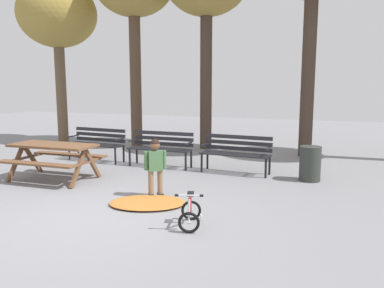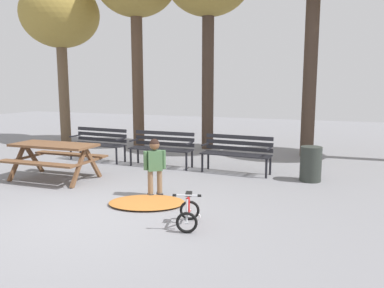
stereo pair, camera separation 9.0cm
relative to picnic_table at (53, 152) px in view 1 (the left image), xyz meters
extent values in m
plane|color=gray|center=(2.10, -1.72, -0.59)|extent=(36.00, 36.00, 0.00)
cube|color=brown|center=(0.00, 0.00, 0.15)|extent=(1.82, 0.81, 0.05)
cube|color=brown|center=(0.02, -0.55, -0.14)|extent=(1.81, 0.29, 0.04)
cube|color=brown|center=(-0.02, 0.55, -0.14)|extent=(1.81, 0.29, 0.04)
cube|color=brown|center=(-0.77, -0.27, -0.24)|extent=(0.08, 0.57, 0.76)
cube|color=brown|center=(-0.79, 0.23, -0.24)|extent=(0.08, 0.57, 0.76)
cube|color=brown|center=(-0.78, -0.02, -0.17)|extent=(0.11, 1.10, 0.04)
cube|color=brown|center=(0.79, -0.23, -0.24)|extent=(0.08, 0.57, 0.76)
cube|color=brown|center=(0.77, 0.27, -0.24)|extent=(0.08, 0.57, 0.76)
cube|color=brown|center=(0.78, 0.02, -0.17)|extent=(0.11, 1.10, 0.04)
cube|color=#232328|center=(-0.35, 2.20, -0.15)|extent=(1.60, 0.18, 0.03)
cube|color=#232328|center=(-0.36, 2.08, -0.15)|extent=(1.60, 0.18, 0.03)
cube|color=#232328|center=(-0.37, 1.96, -0.15)|extent=(1.60, 0.18, 0.03)
cube|color=#232328|center=(-0.38, 1.85, -0.15)|extent=(1.60, 0.18, 0.03)
cube|color=#232328|center=(-0.35, 2.24, -0.05)|extent=(1.60, 0.16, 0.09)
cube|color=#232328|center=(-0.35, 2.24, 0.08)|extent=(1.60, 0.16, 0.09)
cube|color=#232328|center=(-0.35, 2.24, 0.21)|extent=(1.60, 0.16, 0.09)
cylinder|color=black|center=(0.37, 1.81, -0.37)|extent=(0.05, 0.05, 0.44)
cylinder|color=black|center=(0.40, 2.17, -0.37)|extent=(0.05, 0.05, 0.44)
cube|color=black|center=(0.38, 1.99, 0.03)|extent=(0.07, 0.40, 0.03)
cylinder|color=black|center=(-1.12, 1.92, -0.37)|extent=(0.05, 0.05, 0.44)
cylinder|color=black|center=(-1.10, 2.28, -0.37)|extent=(0.05, 0.05, 0.44)
cube|color=black|center=(-1.11, 2.10, 0.03)|extent=(0.07, 0.40, 0.03)
cube|color=#232328|center=(1.54, 2.15, -0.15)|extent=(1.60, 0.08, 0.03)
cube|color=#232328|center=(1.54, 2.03, -0.15)|extent=(1.60, 0.08, 0.03)
cube|color=#232328|center=(1.53, 1.91, -0.15)|extent=(1.60, 0.08, 0.03)
cube|color=#232328|center=(1.53, 1.79, -0.15)|extent=(1.60, 0.08, 0.03)
cube|color=#232328|center=(1.54, 2.19, -0.05)|extent=(1.60, 0.05, 0.09)
cube|color=#232328|center=(1.54, 2.19, 0.08)|extent=(1.60, 0.05, 0.09)
cube|color=#232328|center=(1.54, 2.19, 0.21)|extent=(1.60, 0.05, 0.09)
cylinder|color=black|center=(2.28, 1.80, -0.37)|extent=(0.05, 0.05, 0.44)
cylinder|color=black|center=(2.29, 2.16, -0.37)|extent=(0.05, 0.05, 0.44)
cube|color=black|center=(2.28, 1.98, 0.03)|extent=(0.04, 0.40, 0.03)
cylinder|color=black|center=(0.78, 1.81, -0.37)|extent=(0.05, 0.05, 0.44)
cylinder|color=black|center=(0.79, 2.17, -0.37)|extent=(0.05, 0.05, 0.44)
cube|color=black|center=(0.78, 1.99, 0.03)|extent=(0.04, 0.40, 0.03)
cube|color=#232328|center=(3.45, 2.11, -0.15)|extent=(1.60, 0.16, 0.03)
cube|color=#232328|center=(3.44, 1.99, -0.15)|extent=(1.60, 0.16, 0.03)
cube|color=#232328|center=(3.43, 1.87, -0.15)|extent=(1.60, 0.16, 0.03)
cube|color=#232328|center=(3.42, 1.75, -0.15)|extent=(1.60, 0.16, 0.03)
cube|color=#232328|center=(3.45, 2.15, -0.05)|extent=(1.60, 0.14, 0.09)
cube|color=#232328|center=(3.45, 2.15, 0.08)|extent=(1.60, 0.14, 0.09)
cube|color=#232328|center=(3.45, 2.15, 0.21)|extent=(1.60, 0.14, 0.09)
cylinder|color=black|center=(4.17, 1.73, -0.37)|extent=(0.05, 0.05, 0.44)
cylinder|color=black|center=(4.20, 2.09, -0.37)|extent=(0.05, 0.05, 0.44)
cube|color=black|center=(4.18, 1.91, 0.03)|extent=(0.06, 0.40, 0.03)
cylinder|color=black|center=(2.68, 1.82, -0.37)|extent=(0.05, 0.05, 0.44)
cylinder|color=black|center=(2.70, 2.18, -0.37)|extent=(0.05, 0.05, 0.44)
cube|color=black|center=(2.69, 2.00, 0.03)|extent=(0.06, 0.40, 0.03)
cylinder|color=#7F664C|center=(2.64, -0.34, -0.35)|extent=(0.09, 0.09, 0.49)
cube|color=black|center=(2.64, -0.34, -0.56)|extent=(0.17, 0.18, 0.06)
cylinder|color=#7F664C|center=(2.51, -0.44, -0.35)|extent=(0.09, 0.09, 0.49)
cube|color=black|center=(2.51, -0.44, -0.56)|extent=(0.17, 0.18, 0.06)
cube|color=#477047|center=(2.58, -0.39, 0.07)|extent=(0.29, 0.27, 0.36)
sphere|color=brown|center=(2.58, -0.39, 0.35)|extent=(0.18, 0.18, 0.18)
sphere|color=black|center=(2.58, -0.39, 0.38)|extent=(0.17, 0.17, 0.17)
cylinder|color=#477047|center=(2.70, -0.28, 0.08)|extent=(0.07, 0.07, 0.34)
cylinder|color=#477047|center=(2.45, -0.49, 0.08)|extent=(0.07, 0.07, 0.34)
torus|color=black|center=(3.76, -1.78, -0.44)|extent=(0.30, 0.13, 0.30)
cylinder|color=silver|center=(3.76, -1.78, -0.44)|extent=(0.06, 0.05, 0.04)
torus|color=black|center=(3.60, -1.28, -0.44)|extent=(0.30, 0.13, 0.30)
cylinder|color=silver|center=(3.60, -1.28, -0.44)|extent=(0.06, 0.05, 0.04)
torus|color=white|center=(3.71, -1.25, -0.54)|extent=(0.11, 0.06, 0.11)
torus|color=white|center=(3.50, -1.32, -0.54)|extent=(0.11, 0.06, 0.11)
cylinder|color=red|center=(3.71, -1.61, -0.27)|extent=(0.13, 0.30, 0.32)
cylinder|color=red|center=(3.66, -1.45, -0.29)|extent=(0.06, 0.08, 0.27)
cylinder|color=red|center=(3.63, -1.38, -0.43)|extent=(0.09, 0.20, 0.05)
cylinder|color=silver|center=(3.75, -1.76, -0.28)|extent=(0.05, 0.08, 0.32)
cylinder|color=red|center=(3.70, -1.59, -0.17)|extent=(0.13, 0.32, 0.05)
cube|color=black|center=(3.65, -1.44, -0.14)|extent=(0.14, 0.19, 0.04)
cylinder|color=silver|center=(3.75, -1.74, -0.07)|extent=(0.33, 0.13, 0.02)
cylinder|color=black|center=(3.91, -1.69, -0.07)|extent=(0.06, 0.05, 0.04)
cylinder|color=black|center=(3.59, -1.79, -0.07)|extent=(0.06, 0.05, 0.04)
ellipsoid|color=#B26B2D|center=(2.64, -0.84, -0.56)|extent=(1.52, 1.30, 0.07)
cylinder|color=#2D332D|center=(5.08, 1.84, -0.23)|extent=(0.44, 0.44, 0.73)
cylinder|color=brown|center=(-3.35, 4.44, 1.12)|extent=(0.35, 0.35, 3.42)
ellipsoid|color=olive|center=(-3.35, 4.44, 3.73)|extent=(2.60, 2.60, 2.20)
cylinder|color=brown|center=(-0.64, 4.78, 1.56)|extent=(0.37, 0.37, 4.31)
cylinder|color=#423328|center=(1.69, 4.99, 1.52)|extent=(0.36, 0.36, 4.22)
cylinder|color=#423328|center=(4.74, 4.74, 1.63)|extent=(0.37, 0.37, 4.44)
camera|label=1|loc=(5.59, -6.47, 1.42)|focal=36.27mm
camera|label=2|loc=(5.67, -6.44, 1.42)|focal=36.27mm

